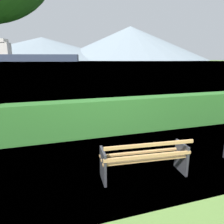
{
  "coord_description": "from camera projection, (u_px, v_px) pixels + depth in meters",
  "views": [
    {
      "loc": [
        -1.9,
        -3.72,
        2.44
      ],
      "look_at": [
        0.0,
        2.21,
        0.89
      ],
      "focal_mm": 33.88,
      "sensor_mm": 36.0,
      "label": 1
    }
  ],
  "objects": [
    {
      "name": "distant_hills",
      "position": [
        73.0,
        46.0,
        541.71
      ],
      "size": [
        752.78,
        473.66,
        86.04
      ],
      "color": "slate",
      "rests_on": "ground_plane"
    },
    {
      "name": "hedge_row",
      "position": [
        107.0,
        117.0,
        7.01
      ],
      "size": [
        10.71,
        0.61,
        1.18
      ],
      "primitive_type": "cube",
      "color": "#2D6B28",
      "rests_on": "ground_plane"
    },
    {
      "name": "water_surface",
      "position": [
        44.0,
        61.0,
        290.08
      ],
      "size": [
        620.0,
        620.0,
        0.0
      ],
      "primitive_type": "plane",
      "color": "#7A99A8",
      "rests_on": "ground_plane"
    },
    {
      "name": "cargo_ship_large",
      "position": [
        24.0,
        55.0,
        258.59
      ],
      "size": [
        112.25,
        43.69,
        26.52
      ],
      "color": "#2D384C",
      "rests_on": "water_surface"
    },
    {
      "name": "ground_plane",
      "position": [
        143.0,
        175.0,
        4.58
      ],
      "size": [
        1400.0,
        1400.0,
        0.0
      ],
      "primitive_type": "plane",
      "color": "#567A38"
    },
    {
      "name": "park_bench",
      "position": [
        145.0,
        158.0,
        4.42
      ],
      "size": [
        1.88,
        0.73,
        0.87
      ],
      "color": "tan",
      "rests_on": "ground_plane"
    }
  ]
}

